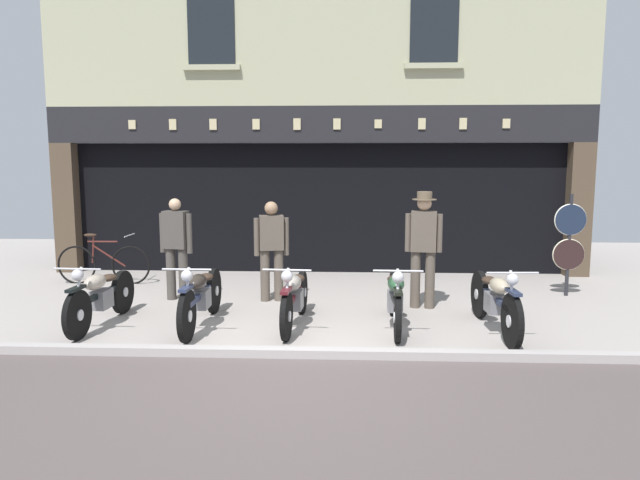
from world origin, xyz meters
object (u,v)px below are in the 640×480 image
at_px(tyre_sign_pole, 569,238).
at_px(advert_board_near, 230,192).
at_px(advert_board_far, 185,193).
at_px(motorcycle_left, 101,296).
at_px(shopkeeper_center, 272,246).
at_px(motorcycle_right, 495,300).
at_px(leaning_bicycle, 103,263).
at_px(salesman_left, 176,244).
at_px(salesman_right, 423,243).
at_px(motorcycle_center_right, 395,297).
at_px(motorcycle_center_left, 201,296).
at_px(motorcycle_center, 295,296).

bearing_deg(tyre_sign_pole, advert_board_near, 161.54).
bearing_deg(advert_board_far, tyre_sign_pole, -16.15).
relative_size(motorcycle_left, shopkeeper_center, 1.22).
bearing_deg(tyre_sign_pole, motorcycle_right, -128.66).
distance_m(motorcycle_left, leaning_bicycle, 2.96).
xyz_separation_m(motorcycle_left, salesman_left, (0.61, 1.55, 0.49)).
bearing_deg(motorcycle_left, salesman_left, -108.12).
bearing_deg(leaning_bicycle, salesman_right, 74.15).
xyz_separation_m(motorcycle_left, motorcycle_center_right, (4.02, 0.10, -0.00)).
distance_m(motorcycle_right, advert_board_far, 6.84).
relative_size(shopkeeper_center, leaning_bicycle, 0.93).
height_order(motorcycle_center_left, motorcycle_center_right, motorcycle_center_left).
bearing_deg(leaning_bicycle, shopkeeper_center, 69.51).
bearing_deg(motorcycle_center_left, motorcycle_right, 179.37).
bearing_deg(shopkeeper_center, motorcycle_center_right, 131.39).
bearing_deg(motorcycle_center, tyre_sign_pole, -151.44).
distance_m(salesman_left, tyre_sign_pole, 6.47).
bearing_deg(advert_board_far, motorcycle_center_left, -72.13).
relative_size(salesman_right, advert_board_far, 1.94).
distance_m(motorcycle_left, salesman_left, 1.74).
bearing_deg(motorcycle_center, advert_board_near, -63.51).
bearing_deg(leaning_bicycle, motorcycle_center, 54.51).
xyz_separation_m(advert_board_far, leaning_bicycle, (-1.17, -1.41, -1.22)).
distance_m(motorcycle_right, advert_board_near, 6.15).
xyz_separation_m(motorcycle_center_right, motorcycle_right, (1.30, -0.15, 0.02)).
distance_m(motorcycle_center_right, tyre_sign_pole, 3.69).
xyz_separation_m(motorcycle_center, motorcycle_right, (2.66, -0.16, 0.02)).
height_order(motorcycle_center_right, tyre_sign_pole, tyre_sign_pole).
bearing_deg(salesman_right, motorcycle_center, 38.40).
relative_size(motorcycle_right, salesman_right, 1.18).
xyz_separation_m(tyre_sign_pole, leaning_bicycle, (-8.17, 0.62, -0.59)).
relative_size(motorcycle_center, advert_board_far, 2.15).
height_order(motorcycle_left, advert_board_near, advert_board_near).
height_order(motorcycle_right, leaning_bicycle, motorcycle_right).
height_order(shopkeeper_center, leaning_bicycle, shopkeeper_center).
distance_m(motorcycle_center_left, leaning_bicycle, 3.69).
relative_size(motorcycle_center, salesman_left, 1.20).
bearing_deg(advert_board_far, salesman_left, -77.89).
height_order(motorcycle_center, tyre_sign_pole, tyre_sign_pole).
bearing_deg(motorcycle_right, advert_board_near, -46.73).
distance_m(motorcycle_center, advert_board_near, 4.53).
relative_size(tyre_sign_pole, advert_board_far, 1.85).
height_order(motorcycle_left, leaning_bicycle, leaning_bicycle).
height_order(shopkeeper_center, salesman_right, salesman_right).
relative_size(motorcycle_center_right, tyre_sign_pole, 1.16).
bearing_deg(motorcycle_left, motorcycle_center_left, -175.70).
xyz_separation_m(motorcycle_left, motorcycle_center, (2.65, 0.11, -0.01)).
relative_size(advert_board_far, leaning_bicycle, 0.53).
xyz_separation_m(salesman_right, advert_board_far, (-4.48, 2.95, 0.60)).
distance_m(advert_board_near, leaning_bicycle, 2.81).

